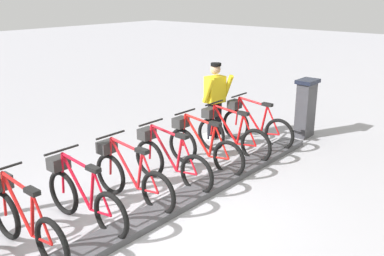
# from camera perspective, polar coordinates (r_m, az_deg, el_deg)

# --- Properties ---
(ground_plane) EXTENTS (60.00, 60.00, 0.00)m
(ground_plane) POSITION_cam_1_polar(r_m,az_deg,el_deg) (6.28, -5.73, -12.04)
(ground_plane) COLOR #A4A3AB
(dock_rail_base) EXTENTS (0.44, 8.54, 0.10)m
(dock_rail_base) POSITION_cam_1_polar(r_m,az_deg,el_deg) (6.26, -5.74, -11.64)
(dock_rail_base) COLOR #47474C
(dock_rail_base) RESTS_ON ground
(payment_kiosk) EXTENTS (0.36, 0.52, 1.28)m
(payment_kiosk) POSITION_cam_1_polar(r_m,az_deg,el_deg) (9.78, 14.67, 2.64)
(payment_kiosk) COLOR #38383D
(payment_kiosk) RESTS_ON ground
(bike_docked_0) EXTENTS (1.72, 0.54, 1.02)m
(bike_docked_0) POSITION_cam_1_polar(r_m,az_deg,el_deg) (9.13, 8.11, 0.44)
(bike_docked_0) COLOR black
(bike_docked_0) RESTS_ON ground
(bike_docked_1) EXTENTS (1.72, 0.54, 1.02)m
(bike_docked_1) POSITION_cam_1_polar(r_m,az_deg,el_deg) (8.44, 4.96, -0.88)
(bike_docked_1) COLOR black
(bike_docked_1) RESTS_ON ground
(bike_docked_2) EXTENTS (1.72, 0.54, 1.02)m
(bike_docked_2) POSITION_cam_1_polar(r_m,az_deg,el_deg) (7.80, 1.28, -2.42)
(bike_docked_2) COLOR black
(bike_docked_2) RESTS_ON ground
(bike_docked_3) EXTENTS (1.72, 0.54, 1.02)m
(bike_docked_3) POSITION_cam_1_polar(r_m,az_deg,el_deg) (7.19, -3.07, -4.21)
(bike_docked_3) COLOR black
(bike_docked_3) RESTS_ON ground
(bike_docked_4) EXTENTS (1.72, 0.54, 1.02)m
(bike_docked_4) POSITION_cam_1_polar(r_m,az_deg,el_deg) (6.64, -8.19, -6.28)
(bike_docked_4) COLOR black
(bike_docked_4) RESTS_ON ground
(bike_docked_5) EXTENTS (1.72, 0.54, 1.02)m
(bike_docked_5) POSITION_cam_1_polar(r_m,az_deg,el_deg) (6.17, -14.22, -8.63)
(bike_docked_5) COLOR black
(bike_docked_5) RESTS_ON ground
(bike_docked_6) EXTENTS (1.72, 0.54, 1.02)m
(bike_docked_6) POSITION_cam_1_polar(r_m,az_deg,el_deg) (5.78, -21.24, -11.21)
(bike_docked_6) COLOR black
(bike_docked_6) RESTS_ON ground
(worker_near_rack) EXTENTS (0.56, 0.68, 1.66)m
(worker_near_rack) POSITION_cam_1_polar(r_m,az_deg,el_deg) (9.26, 3.05, 3.91)
(worker_near_rack) COLOR white
(worker_near_rack) RESTS_ON ground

